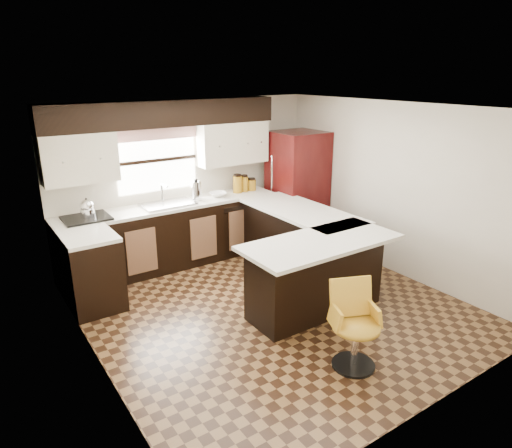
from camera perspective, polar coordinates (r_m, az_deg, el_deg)
floor at (r=5.75m, az=2.06°, el=-10.31°), size 4.40×4.40×0.00m
ceiling at (r=5.05m, az=2.39°, el=14.26°), size 4.40×4.40×0.00m
wall_back at (r=7.11m, az=-8.39°, el=5.56°), size 4.40×0.00×4.40m
wall_front at (r=3.86m, az=22.09°, el=-7.07°), size 4.40×0.00×4.40m
wall_left at (r=4.44m, az=-20.25°, el=-3.49°), size 0.00×4.40×4.40m
wall_right at (r=6.70m, az=16.89°, el=4.15°), size 0.00×4.40×4.40m
base_cab_back at (r=6.88m, az=-10.36°, el=-1.52°), size 3.30×0.60×0.90m
base_cab_left at (r=5.91m, az=-19.75°, el=-5.79°), size 0.60×0.70×0.90m
counter_back at (r=6.73m, az=-10.59°, el=2.26°), size 3.30×0.60×0.04m
counter_left at (r=5.74m, az=-20.26°, el=-1.49°), size 0.60×0.70×0.04m
soffit at (r=6.63m, az=-11.32°, el=13.41°), size 3.40×0.35×0.36m
upper_cab_left at (r=6.32m, az=-21.30°, el=7.68°), size 0.94×0.35×0.64m
upper_cab_right at (r=7.18m, az=-3.02°, el=10.09°), size 1.14×0.35×0.64m
window_pane at (r=6.82m, az=-12.26°, el=7.80°), size 1.20×0.02×0.90m
valance at (r=6.72m, az=-12.36°, el=11.01°), size 1.30×0.06×0.18m
sink at (r=6.68m, az=-10.93°, el=2.46°), size 0.75×0.45×0.03m
dishwasher at (r=7.08m, az=-2.01°, el=-0.78°), size 0.58×0.03×0.78m
cooktop at (r=6.35m, az=-20.45°, el=0.70°), size 0.58×0.50×0.02m
peninsula_long at (r=6.52m, az=5.26°, el=-2.43°), size 0.60×1.95×0.90m
peninsula_return at (r=5.52m, az=7.45°, el=-6.54°), size 1.65×0.60×0.90m
counter_pen_long at (r=6.39m, az=5.73°, el=1.61°), size 0.84×1.95×0.04m
counter_pen_return at (r=5.26m, az=8.14°, el=-2.27°), size 1.89×0.84×0.04m
refrigerator at (r=7.58m, az=5.16°, el=4.43°), size 0.80×0.77×1.87m
bar_chair at (r=4.60m, az=12.42°, el=-12.53°), size 0.61×0.61×0.87m
kettle at (r=6.31m, az=-20.37°, el=1.94°), size 0.19×0.19×0.25m
percolator at (r=6.86m, az=-7.47°, el=4.15°), size 0.15×0.15×0.28m
mixing_bowl at (r=7.05m, az=-4.77°, el=3.73°), size 0.31×0.31×0.06m
canister_large at (r=7.23m, az=-2.32°, el=4.97°), size 0.14×0.14×0.27m
canister_med at (r=7.30m, az=-1.45°, el=5.01°), size 0.12×0.12×0.24m
canister_small at (r=7.38m, az=-0.55°, el=4.90°), size 0.14×0.14×0.17m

